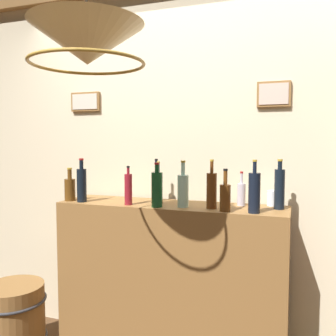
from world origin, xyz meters
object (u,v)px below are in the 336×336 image
(wooden_barrel, at_px, (14,319))
(liquor_bottle_brandy, at_px, (241,194))
(liquor_bottle_gin, at_px, (157,189))
(liquor_bottle_vodka, at_px, (279,188))
(liquor_bottle_amaro, at_px, (158,187))
(liquor_bottle_tequila, at_px, (70,188))
(liquor_bottle_vermouth, at_px, (212,190))
(liquor_bottle_bourbon, at_px, (183,190))
(liquor_bottle_sherry, at_px, (254,192))
(liquor_bottle_rye, at_px, (82,184))
(glass_tumbler_rocks, at_px, (273,198))
(liquor_bottle_whiskey, at_px, (156,185))
(liquor_bottle_mezcal, at_px, (128,189))
(liquor_bottle_scotch, at_px, (225,196))
(pendant_lamp, at_px, (87,46))

(wooden_barrel, bearing_deg, liquor_bottle_brandy, 14.27)
(liquor_bottle_gin, xyz_separation_m, liquor_bottle_vodka, (0.75, 0.18, 0.01))
(liquor_bottle_amaro, xyz_separation_m, liquor_bottle_tequila, (-0.65, -0.09, -0.02))
(liquor_bottle_amaro, height_order, liquor_bottle_vodka, liquor_bottle_vodka)
(liquor_bottle_gin, xyz_separation_m, liquor_bottle_amaro, (-0.04, 0.12, -0.01))
(liquor_bottle_vermouth, height_order, wooden_barrel, liquor_bottle_vermouth)
(liquor_bottle_bourbon, distance_m, liquor_bottle_sherry, 0.46)
(liquor_bottle_rye, bearing_deg, liquor_bottle_amaro, 11.71)
(liquor_bottle_bourbon, xyz_separation_m, glass_tumbler_rocks, (0.55, 0.24, -0.06))
(liquor_bottle_whiskey, bearing_deg, liquor_bottle_rye, -156.78)
(liquor_bottle_gin, relative_size, liquor_bottle_brandy, 1.27)
(liquor_bottle_mezcal, bearing_deg, wooden_barrel, -168.43)
(liquor_bottle_gin, xyz_separation_m, liquor_bottle_mezcal, (-0.21, 0.01, -0.01))
(liquor_bottle_rye, distance_m, liquor_bottle_tequila, 0.12)
(liquor_bottle_whiskey, bearing_deg, wooden_barrel, -158.45)
(liquor_bottle_mezcal, bearing_deg, liquor_bottle_vermouth, 5.33)
(liquor_bottle_mezcal, bearing_deg, liquor_bottle_scotch, -0.90)
(liquor_bottle_mezcal, relative_size, glass_tumbler_rocks, 2.55)
(liquor_bottle_mezcal, bearing_deg, liquor_bottle_whiskey, 59.57)
(liquor_bottle_vermouth, bearing_deg, wooden_barrel, -170.90)
(liquor_bottle_brandy, distance_m, liquor_bottle_rye, 1.11)
(liquor_bottle_amaro, relative_size, liquor_bottle_sherry, 0.91)
(liquor_bottle_tequila, height_order, glass_tumbler_rocks, liquor_bottle_tequila)
(liquor_bottle_tequila, distance_m, wooden_barrel, 1.03)
(liquor_bottle_gin, relative_size, liquor_bottle_whiskey, 0.96)
(liquor_bottle_vermouth, distance_m, liquor_bottle_whiskey, 0.46)
(liquor_bottle_brandy, xyz_separation_m, pendant_lamp, (-0.60, -0.91, 0.80))
(liquor_bottle_whiskey, bearing_deg, liquor_bottle_gin, -67.88)
(liquor_bottle_sherry, relative_size, pendant_lamp, 0.58)
(liquor_bottle_gin, distance_m, liquor_bottle_rye, 0.57)
(liquor_bottle_brandy, relative_size, liquor_bottle_bourbon, 0.75)
(liquor_bottle_amaro, xyz_separation_m, liquor_bottle_sherry, (0.66, -0.12, 0.01))
(liquor_bottle_whiskey, xyz_separation_m, liquor_bottle_amaro, (0.05, -0.10, -0.00))
(glass_tumbler_rocks, bearing_deg, liquor_bottle_vermouth, -147.54)
(liquor_bottle_bourbon, bearing_deg, pendant_lamp, -109.21)
(liquor_bottle_mezcal, xyz_separation_m, liquor_bottle_brandy, (0.72, 0.23, -0.03))
(liquor_bottle_gin, xyz_separation_m, liquor_bottle_vermouth, (0.35, 0.07, 0.00))
(liquor_bottle_whiskey, height_order, liquor_bottle_amaro, liquor_bottle_whiskey)
(liquor_bottle_sherry, xyz_separation_m, wooden_barrel, (-1.67, -0.16, -0.98))
(liquor_bottle_vermouth, bearing_deg, liquor_bottle_whiskey, 160.45)
(liquor_bottle_bourbon, relative_size, liquor_bottle_sherry, 0.95)
(liquor_bottle_vermouth, relative_size, liquor_bottle_sherry, 0.98)
(liquor_bottle_vermouth, xyz_separation_m, liquor_bottle_amaro, (-0.38, 0.06, -0.01))
(liquor_bottle_tequila, relative_size, wooden_barrel, 0.47)
(liquor_bottle_whiskey, relative_size, liquor_bottle_tequila, 1.27)
(liquor_bottle_whiskey, distance_m, glass_tumbler_rocks, 0.80)
(liquor_bottle_amaro, bearing_deg, liquor_bottle_rye, -168.29)
(liquor_bottle_brandy, bearing_deg, liquor_bottle_rye, -168.25)
(liquor_bottle_gin, bearing_deg, glass_tumbler_rocks, 22.60)
(liquor_bottle_gin, xyz_separation_m, pendant_lamp, (-0.09, -0.67, 0.76))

